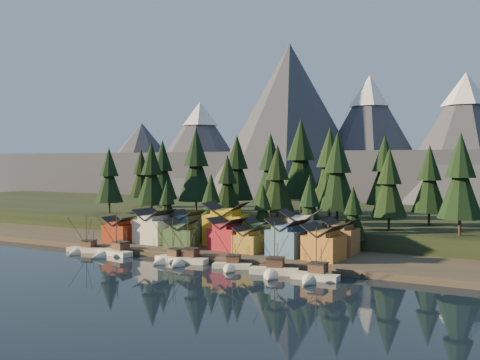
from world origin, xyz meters
The scene contains 46 objects.
ground centered at (0.00, 0.00, 0.00)m, with size 500.00×500.00×0.00m, color black.
shore_strip centered at (0.00, 40.00, 0.75)m, with size 400.00×50.00×1.50m, color #3C352C.
hillside centered at (0.00, 90.00, 3.00)m, with size 420.00×100.00×6.00m, color black.
dock centered at (0.00, 16.50, 0.50)m, with size 80.00×4.00×1.00m, color #463D32.
mountain_ridge centered at (-4.20, 213.59, 26.06)m, with size 560.00×190.00×90.00m.
boat_0 centered at (-35.14, 10.94, 2.08)m, with size 10.55×11.23×11.26m.
boat_1 centered at (-24.92, 10.83, 2.41)m, with size 11.08×11.74×12.59m.
boat_2 centered at (-6.56, 10.61, 2.30)m, with size 9.23×9.83×11.47m.
boat_3 centered at (-2.06, 10.84, 2.34)m, with size 10.95×11.75×12.37m.
boat_4 centered at (11.01, 10.52, 1.98)m, with size 9.58×10.00×10.49m.
boat_5 centered at (22.24, 8.95, 2.38)m, with size 11.29×11.82×12.54m.
boat_6 centered at (31.84, 7.87, 2.37)m, with size 10.21×11.11×12.27m.
house_front_0 centered at (-32.47, 22.54, 5.32)m, with size 7.94×7.58×7.27m.
house_front_1 centered at (-22.64, 26.14, 6.50)m, with size 9.57×9.22×9.51m.
house_front_2 centered at (-10.87, 22.71, 5.47)m, with size 9.07×9.12×7.56m.
house_front_3 centered at (1.33, 25.95, 5.88)m, with size 9.06×8.72×8.34m.
house_front_4 centered at (8.26, 24.69, 4.94)m, with size 6.70×7.19×6.55m.
house_front_5 centered at (18.92, 24.79, 6.26)m, with size 10.01×9.40×9.06m.
house_front_6 centered at (28.64, 23.63, 5.90)m, with size 9.48×9.09×8.37m.
house_back_0 centered at (-26.95, 33.82, 6.07)m, with size 8.65×8.36×8.71m.
house_back_1 centered at (-15.45, 32.22, 6.23)m, with size 8.39×8.49×9.02m.
house_back_2 centered at (-3.32, 33.71, 7.61)m, with size 12.65×11.93×11.64m.
house_back_3 centered at (8.14, 31.72, 5.68)m, with size 7.91×7.06×7.96m.
house_back_4 centered at (19.54, 32.23, 7.12)m, with size 11.66×11.36×10.70m.
house_back_5 centered at (29.62, 33.79, 6.08)m, with size 8.11×8.20×8.72m.
tree_hill_0 centered at (-62.00, 52.00, 18.99)m, with size 10.20×10.20×23.77m.
tree_hill_1 centered at (-50.00, 68.00, 20.62)m, with size 11.48×11.48×26.75m.
tree_hill_2 centered at (-40.00, 48.00, 19.80)m, with size 10.84×10.84×25.25m.
tree_hill_3 centered at (-30.00, 60.00, 22.55)m, with size 12.99×12.99×30.26m.
tree_hill_4 centered at (-22.00, 75.00, 21.50)m, with size 12.17×12.17×28.35m.
tree_hill_5 centered at (-12.00, 50.00, 17.38)m, with size 8.94×8.94×20.82m.
tree_hill_6 centered at (-4.00, 65.00, 21.33)m, with size 12.04×12.04×28.04m.
tree_hill_7 centered at (6.00, 48.00, 18.92)m, with size 10.15×10.15×23.64m.
tree_hill_8 centered at (14.00, 72.00, 22.36)m, with size 12.84×12.84×29.92m.
tree_hill_9 centered at (22.00, 55.00, 20.96)m, with size 11.75×11.75×27.37m.
tree_hill_10 centered at (30.00, 80.00, 21.00)m, with size 11.77×11.77×27.43m.
tree_hill_11 centered at (38.00, 50.00, 18.28)m, with size 9.64×9.64×22.46m.
tree_hill_12 centered at (46.00, 66.00, 18.86)m, with size 10.10×10.10×23.54m.
tree_hill_13 centered at (56.00, 48.00, 20.24)m, with size 11.18×11.18×26.05m.
tree_hill_15 centered at (0.00, 82.00, 24.59)m, with size 14.59×14.59×33.99m.
tree_hill_16 centered at (-68.00, 78.00, 18.95)m, with size 10.17×10.17×23.69m.
tree_shore_0 centered at (-28.00, 40.00, 11.02)m, with size 7.48×7.48×17.42m.
tree_shore_1 centered at (-12.00, 40.00, 12.17)m, with size 8.39×8.39×19.53m.
tree_shore_2 centered at (5.00, 40.00, 10.72)m, with size 7.25×7.25×16.89m.
tree_shore_3 centered at (19.00, 40.00, 12.26)m, with size 8.45×8.45×19.69m.
tree_shore_4 centered at (31.00, 40.00, 10.68)m, with size 7.21×7.21×16.80m.
Camera 1 is at (69.53, -96.03, 24.66)m, focal length 40.00 mm.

